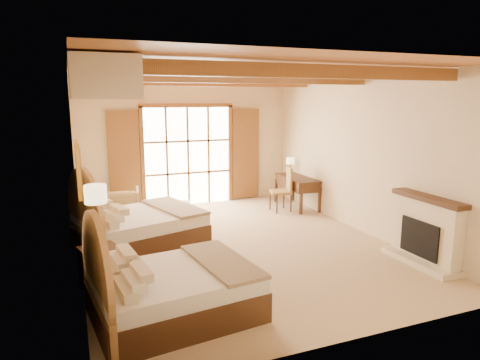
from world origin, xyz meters
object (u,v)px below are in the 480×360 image
bed_far (132,226)px  bed_near (163,288)px  desk (297,191)px  armchair (121,205)px  nightstand (101,268)px

bed_far → bed_near: bearing=-106.0°
bed_near → desk: bed_near is taller
armchair → bed_far: bearing=96.9°
armchair → desk: 4.31m
bed_far → nightstand: bearing=-128.9°
bed_far → desk: 4.57m
bed_near → nightstand: size_ratio=3.52×
bed_near → nightstand: bed_near is taller
armchair → desk: size_ratio=0.55×
bed_near → nightstand: bearing=112.3°
desk → nightstand: bearing=-144.5°
armchair → desk: desk is taller
bed_far → desk: bed_far is taller
nightstand → desk: 5.86m
bed_far → nightstand: 1.72m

